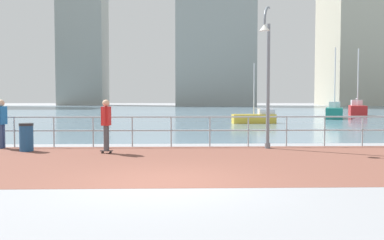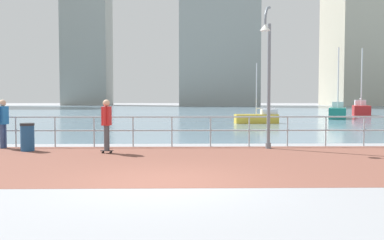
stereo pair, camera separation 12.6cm
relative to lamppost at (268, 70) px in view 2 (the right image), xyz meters
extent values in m
plane|color=gray|center=(-3.31, 34.33, -2.71)|extent=(220.00, 220.00, 0.00)
cube|color=brown|center=(-3.31, -2.78, -2.71)|extent=(28.00, 7.06, 0.01)
cube|color=slate|center=(-3.31, 45.76, -2.71)|extent=(180.00, 88.00, 0.00)
cylinder|color=#9EADB7|center=(-8.91, 0.76, -2.17)|extent=(0.05, 0.05, 1.08)
cylinder|color=#9EADB7|center=(-7.51, 0.76, -2.17)|extent=(0.05, 0.05, 1.08)
cylinder|color=#9EADB7|center=(-6.11, 0.76, -2.17)|extent=(0.05, 0.05, 1.08)
cylinder|color=#9EADB7|center=(-4.71, 0.76, -2.17)|extent=(0.05, 0.05, 1.08)
cylinder|color=#9EADB7|center=(-3.31, 0.76, -2.17)|extent=(0.05, 0.05, 1.08)
cylinder|color=#9EADB7|center=(-1.91, 0.76, -2.17)|extent=(0.05, 0.05, 1.08)
cylinder|color=#9EADB7|center=(-0.51, 0.76, -2.17)|extent=(0.05, 0.05, 1.08)
cylinder|color=#9EADB7|center=(0.89, 0.76, -2.17)|extent=(0.05, 0.05, 1.08)
cylinder|color=#9EADB7|center=(2.29, 0.76, -2.17)|extent=(0.05, 0.05, 1.08)
cylinder|color=#9EADB7|center=(3.69, 0.76, -2.17)|extent=(0.05, 0.05, 1.08)
cylinder|color=#9EADB7|center=(-3.31, 0.76, -1.63)|extent=(25.20, 0.06, 0.06)
cylinder|color=#9EADB7|center=(-3.31, 0.76, -2.12)|extent=(25.20, 0.06, 0.06)
cylinder|color=slate|center=(0.08, 0.16, -2.61)|extent=(0.19, 0.19, 0.20)
cylinder|color=slate|center=(0.08, 0.16, -0.56)|extent=(0.12, 0.12, 4.31)
cylinder|color=slate|center=(0.04, 0.08, 2.14)|extent=(0.16, 0.20, 0.11)
cylinder|color=slate|center=(-0.02, -0.05, 2.10)|extent=(0.16, 0.21, 0.15)
cylinder|color=slate|center=(-0.08, -0.17, 2.01)|extent=(0.16, 0.20, 0.18)
cylinder|color=slate|center=(-0.13, -0.26, 1.89)|extent=(0.15, 0.18, 0.19)
cylinder|color=slate|center=(-0.15, -0.32, 1.75)|extent=(0.13, 0.15, 0.19)
cylinder|color=slate|center=(-0.16, -0.33, 1.59)|extent=(0.11, 0.11, 0.17)
cone|color=silver|center=(-0.16, -0.33, 1.39)|extent=(0.36, 0.36, 0.22)
cylinder|color=black|center=(-5.46, -1.04, -2.68)|extent=(0.06, 0.04, 0.06)
cylinder|color=black|center=(-5.45, -0.97, -2.68)|extent=(0.06, 0.04, 0.06)
cylinder|color=black|center=(-5.20, -1.07, -2.68)|extent=(0.06, 0.04, 0.06)
cylinder|color=black|center=(-5.20, -0.99, -2.68)|extent=(0.06, 0.04, 0.06)
cube|color=black|center=(-5.33, -1.02, -2.63)|extent=(0.41, 0.15, 0.02)
cylinder|color=#4C4C51|center=(-5.34, -1.10, -2.22)|extent=(0.14, 0.14, 0.80)
cylinder|color=#4C4C51|center=(-5.32, -0.94, -2.22)|extent=(0.14, 0.14, 0.80)
cube|color=red|center=(-5.33, -1.02, -1.52)|extent=(0.27, 0.36, 0.60)
cylinder|color=red|center=(-5.35, -1.25, -1.51)|extent=(0.10, 0.10, 0.57)
cylinder|color=red|center=(-5.30, -0.79, -1.51)|extent=(0.10, 0.10, 0.57)
sphere|color=#DBAD89|center=(-5.33, -1.02, -1.11)|extent=(0.22, 0.22, 0.22)
cylinder|color=#384C7A|center=(-9.19, 0.48, -2.29)|extent=(0.15, 0.15, 0.84)
cylinder|color=#384C7A|center=(-9.22, 0.33, -2.29)|extent=(0.15, 0.15, 0.84)
cube|color=#236BB2|center=(-9.20, 0.41, -1.56)|extent=(0.30, 0.38, 0.63)
cylinder|color=#236BB2|center=(-9.16, 0.63, -1.54)|extent=(0.11, 0.11, 0.60)
sphere|color=#DBAD89|center=(-9.20, 0.41, -1.13)|extent=(0.23, 0.23, 0.23)
cylinder|color=navy|center=(-8.06, -0.41, -2.29)|extent=(0.44, 0.44, 0.85)
cylinder|color=#262628|center=(-8.06, -0.41, -1.82)|extent=(0.46, 0.46, 0.08)
cube|color=#B21E1E|center=(14.91, 27.39, -2.20)|extent=(2.99, 5.02, 1.03)
cube|color=silver|center=(15.38, 28.75, -1.40)|extent=(1.55, 1.98, 0.57)
cylinder|color=silver|center=(14.91, 27.39, 1.17)|extent=(0.11, 0.11, 5.72)
cylinder|color=silver|center=(15.25, 28.39, -1.00)|extent=(0.80, 2.07, 0.09)
cube|color=#197266|center=(10.47, 21.76, -2.24)|extent=(2.83, 4.57, 0.94)
cube|color=silver|center=(10.94, 22.98, -1.51)|extent=(1.45, 1.81, 0.52)
cylinder|color=silver|center=(10.47, 21.76, 0.83)|extent=(0.10, 0.10, 5.21)
cylinder|color=silver|center=(10.81, 22.65, -1.15)|extent=(0.78, 1.87, 0.08)
cube|color=gold|center=(2.19, 14.86, -2.39)|extent=(3.06, 1.14, 0.64)
cube|color=silver|center=(3.09, 14.92, -1.89)|extent=(1.12, 0.73, 0.36)
cylinder|color=silver|center=(2.19, 14.86, -0.29)|extent=(0.07, 0.07, 3.57)
cylinder|color=silver|center=(2.85, 14.90, -1.64)|extent=(1.35, 0.15, 0.06)
cube|color=#B2AD99|center=(42.18, 89.63, 13.91)|extent=(17.33, 17.96, 33.25)
cube|color=#939993|center=(4.93, 84.96, 20.78)|extent=(17.75, 16.80, 46.98)
cube|color=#939993|center=(-28.15, 96.66, 20.36)|extent=(11.52, 10.89, 46.16)
camera|label=1|loc=(-2.99, -14.37, -0.97)|focal=39.30mm
camera|label=2|loc=(-2.87, -14.38, -0.97)|focal=39.30mm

